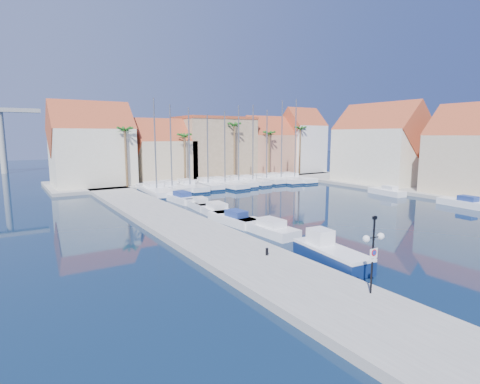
{
  "coord_description": "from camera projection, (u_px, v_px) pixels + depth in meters",
  "views": [
    {
      "loc": [
        -22.6,
        -17.04,
        8.6
      ],
      "look_at": [
        -2.93,
        13.67,
        3.0
      ],
      "focal_mm": 28.0,
      "sensor_mm": 36.0,
      "label": 1
    }
  ],
  "objects": [
    {
      "name": "ground",
      "position": [
        373.0,
        253.0,
        27.53
      ],
      "size": [
        260.0,
        260.0,
        0.0
      ],
      "primitive_type": "plane",
      "color": "black",
      "rests_on": "ground"
    },
    {
      "name": "quay_west",
      "position": [
        185.0,
        228.0,
        33.94
      ],
      "size": [
        6.0,
        77.0,
        0.5
      ],
      "primitive_type": "cube",
      "color": "gray",
      "rests_on": "ground"
    },
    {
      "name": "shore_north",
      "position": [
        201.0,
        178.0,
        72.78
      ],
      "size": [
        54.0,
        16.0,
        0.5
      ],
      "primitive_type": "cube",
      "color": "gray",
      "rests_on": "ground"
    },
    {
      "name": "shore_east",
      "position": [
        428.0,
        190.0,
        57.04
      ],
      "size": [
        12.0,
        60.0,
        0.5
      ],
      "primitive_type": "cube",
      "color": "gray",
      "rests_on": "ground"
    },
    {
      "name": "lamp_post",
      "position": [
        373.0,
        243.0,
        18.9
      ],
      "size": [
        1.39,
        0.45,
        4.09
      ],
      "rotation": [
        0.0,
        0.0,
        -0.08
      ],
      "color": "black",
      "rests_on": "quay_west"
    },
    {
      "name": "bollard",
      "position": [
        267.0,
        252.0,
        25.37
      ],
      "size": [
        0.2,
        0.2,
        0.49
      ],
      "primitive_type": "cylinder",
      "color": "black",
      "rests_on": "quay_west"
    },
    {
      "name": "fishing_boat",
      "position": [
        330.0,
        253.0,
        25.24
      ],
      "size": [
        2.65,
        6.23,
        2.12
      ],
      "rotation": [
        0.0,
        0.0,
        -0.11
      ],
      "color": "#0D2151",
      "rests_on": "ground"
    },
    {
      "name": "motorboat_west_0",
      "position": [
        267.0,
        228.0,
        32.9
      ],
      "size": [
        2.44,
        6.78,
        1.4
      ],
      "rotation": [
        0.0,
        0.0,
        0.04
      ],
      "color": "white",
      "rests_on": "ground"
    },
    {
      "name": "motorboat_west_1",
      "position": [
        233.0,
        219.0,
        36.46
      ],
      "size": [
        2.43,
        6.13,
        1.4
      ],
      "rotation": [
        0.0,
        0.0,
        0.09
      ],
      "color": "white",
      "rests_on": "ground"
    },
    {
      "name": "motorboat_west_2",
      "position": [
        215.0,
        210.0,
        40.71
      ],
      "size": [
        2.89,
        7.13,
        1.4
      ],
      "rotation": [
        0.0,
        0.0,
        -0.1
      ],
      "color": "white",
      "rests_on": "ground"
    },
    {
      "name": "motorboat_west_3",
      "position": [
        199.0,
        204.0,
        43.99
      ],
      "size": [
        2.19,
        5.46,
        1.4
      ],
      "rotation": [
        0.0,
        0.0,
        -0.09
      ],
      "color": "white",
      "rests_on": "ground"
    },
    {
      "name": "motorboat_west_4",
      "position": [
        180.0,
        198.0,
        48.57
      ],
      "size": [
        2.48,
        6.81,
        1.4
      ],
      "rotation": [
        0.0,
        0.0,
        0.05
      ],
      "color": "white",
      "rests_on": "ground"
    },
    {
      "name": "motorboat_east_0",
      "position": [
        464.0,
        203.0,
        45.01
      ],
      "size": [
        2.38,
        5.87,
        1.4
      ],
      "rotation": [
        0.0,
        0.0,
        -0.1
      ],
      "color": "white",
      "rests_on": "ground"
    },
    {
      "name": "motorboat_east_1",
      "position": [
        387.0,
        191.0,
        53.87
      ],
      "size": [
        2.47,
        5.74,
        1.4
      ],
      "rotation": [
        0.0,
        0.0,
        -0.13
      ],
      "color": "white",
      "rests_on": "ground"
    },
    {
      "name": "sailboat_0",
      "position": [
        155.0,
        190.0,
        54.7
      ],
      "size": [
        3.79,
        11.85,
        13.71
      ],
      "rotation": [
        0.0,
        0.0,
        -0.06
      ],
      "color": "white",
      "rests_on": "ground"
    },
    {
      "name": "sailboat_1",
      "position": [
        171.0,
        188.0,
        57.07
      ],
      "size": [
        3.1,
        9.49,
        13.01
      ],
      "rotation": [
        0.0,
        0.0,
        0.07
      ],
      "color": "white",
      "rests_on": "ground"
    },
    {
      "name": "sailboat_2",
      "position": [
        189.0,
        186.0,
        58.53
      ],
      "size": [
        2.98,
        10.12,
        12.65
      ],
      "rotation": [
        0.0,
        0.0,
        -0.03
      ],
      "color": "white",
      "rests_on": "ground"
    },
    {
      "name": "sailboat_3",
      "position": [
        207.0,
        185.0,
        60.64
      ],
      "size": [
        3.11,
        9.1,
        11.77
      ],
      "rotation": [
        0.0,
        0.0,
        -0.08
      ],
      "color": "white",
      "rests_on": "ground"
    },
    {
      "name": "sailboat_4",
      "position": [
        223.0,
        184.0,
        61.69
      ],
      "size": [
        3.72,
        11.06,
        12.28
      ],
      "rotation": [
        0.0,
        0.0,
        0.08
      ],
      "color": "white",
      "rests_on": "ground"
    },
    {
      "name": "sailboat_5",
      "position": [
        237.0,
        182.0,
        63.69
      ],
      "size": [
        3.24,
        9.96,
        13.37
      ],
      "rotation": [
        0.0,
        0.0,
        -0.07
      ],
      "color": "white",
      "rests_on": "ground"
    },
    {
      "name": "sailboat_6",
      "position": [
        251.0,
        181.0,
        64.91
      ],
      "size": [
        2.95,
        8.65,
        13.55
      ],
      "rotation": [
        0.0,
        0.0,
        0.08
      ],
      "color": "white",
      "rests_on": "ground"
    },
    {
      "name": "sailboat_7",
      "position": [
        265.0,
        180.0,
        67.06
      ],
      "size": [
        2.81,
        8.85,
        12.83
      ],
      "rotation": [
        0.0,
        0.0,
        0.06
      ],
      "color": "white",
      "rests_on": "ground"
    },
    {
      "name": "sailboat_8",
      "position": [
        279.0,
        179.0,
        68.24
      ],
      "size": [
        2.8,
        10.52,
        14.53
      ],
      "rotation": [
        0.0,
        0.0,
        0.0
      ],
      "color": "white",
      "rests_on": "ground"
    },
    {
      "name": "sailboat_9",
      "position": [
        292.0,
        178.0,
        69.26
      ],
      "size": [
        3.19,
        10.84,
        14.88
      ],
      "rotation": [
        0.0,
        0.0,
        -0.03
      ],
      "color": "white",
      "rests_on": "ground"
    },
    {
      "name": "building_0",
      "position": [
        92.0,
        148.0,
        60.34
      ],
      "size": [
        12.3,
        9.0,
        13.5
      ],
      "color": "beige",
      "rests_on": "shore_north"
    },
    {
      "name": "building_1",
      "position": [
        163.0,
        153.0,
        66.92
      ],
      "size": [
        10.3,
        8.0,
        11.0
      ],
      "color": "#CDB791",
      "rests_on": "shore_north"
    },
    {
      "name": "building_2",
      "position": [
        214.0,
        147.0,
        73.47
      ],
      "size": [
        14.2,
        10.2,
        11.5
      ],
      "color": "#98805E",
      "rests_on": "shore_north"
    },
    {
      "name": "building_3",
      "position": [
        266.0,
        148.0,
        79.09
      ],
      "size": [
        10.3,
        8.0,
        12.0
      ],
      "color": "tan",
      "rests_on": "shore_north"
    },
    {
      "name": "building_4",
      "position": [
        302.0,
        142.0,
        82.89
      ],
      "size": [
        8.3,
        8.0,
        14.0
      ],
      "color": "white",
      "rests_on": "shore_north"
    },
    {
      "name": "building_6",
      "position": [
        380.0,
        147.0,
        63.58
      ],
      "size": [
        9.0,
        14.3,
        13.5
      ],
      "color": "beige",
      "rests_on": "shore_east"
    },
    {
      "name": "palm_0",
      "position": [
        125.0,
        132.0,
        57.92
      ],
      "size": [
        2.6,
        2.6,
        10.15
      ],
      "color": "brown",
      "rests_on": "shore_north"
    },
    {
      "name": "palm_1",
      "position": [
        184.0,
        137.0,
        63.39
      ],
      "size": [
        2.6,
        2.6,
        9.15
      ],
      "color": "brown",
      "rests_on": "shore_north"
    },
    {
      "name": "palm_2",
      "position": [
        234.0,
        127.0,
        68.44
      ],
      "size": [
        2.6,
        2.6,
        11.15
      ],
      "color": "brown",
      "rests_on": "shore_north"
    },
    {
      "name": "palm_3",
      "position": [
        269.0,
        135.0,
        72.91
      ],
      "size": [
        2.6,
        2.6,
        9.65
      ],
      "color": "brown",
      "rests_on": "shore_north"
    },
    {
      "name": "palm_4",
      "position": [
        300.0,
        130.0,
        77.04
      ],
      "size": [
        2.6,
        2.6,
        10.65
      ],
      "color": "brown",
      "rests_on": "shore_north"
    }
  ]
}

